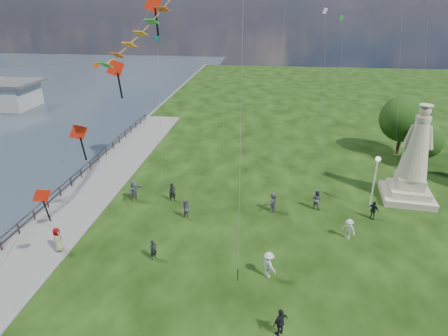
# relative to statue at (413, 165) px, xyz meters

# --- Properties ---
(waterfront) EXTENTS (200.00, 200.00, 1.51)m
(waterfront) POSITION_rel_statue_xyz_m (-29.69, -6.66, -3.29)
(waterfront) COLOR #34414E
(waterfront) RESTS_ON ground
(statue) EXTENTS (4.62, 4.62, 8.55)m
(statue) POSITION_rel_statue_xyz_m (0.00, 0.00, 0.00)
(statue) COLOR #BAAF8C
(statue) RESTS_ON ground
(lamppost) EXTENTS (0.44, 0.44, 4.76)m
(lamppost) POSITION_rel_statue_xyz_m (-3.65, -2.21, 0.20)
(lamppost) COLOR silver
(lamppost) RESTS_ON ground
(tree_row) EXTENTS (9.82, 12.60, 6.81)m
(tree_row) POSITION_rel_statue_xyz_m (3.69, 8.75, 0.46)
(tree_row) COLOR #382314
(tree_row) RESTS_ON ground
(person_0) EXTENTS (0.61, 0.64, 1.47)m
(person_0) POSITION_rel_statue_xyz_m (-19.85, -11.15, -2.49)
(person_0) COLOR black
(person_0) RESTS_ON ground
(person_1) EXTENTS (0.96, 0.80, 1.70)m
(person_1) POSITION_rel_statue_xyz_m (-18.78, -5.81, -2.38)
(person_1) COLOR #595960
(person_1) RESTS_ON ground
(person_2) EXTENTS (1.25, 1.27, 1.82)m
(person_2) POSITION_rel_statue_xyz_m (-12.06, -11.99, -2.32)
(person_2) COLOR silver
(person_2) RESTS_ON ground
(person_3) EXTENTS (1.08, 1.04, 1.69)m
(person_3) POSITION_rel_statue_xyz_m (-11.38, -16.51, -2.38)
(person_3) COLOR black
(person_3) RESTS_ON ground
(person_5) EXTENTS (1.41, 1.95, 1.93)m
(person_5) POSITION_rel_statue_xyz_m (-23.95, -3.32, -2.26)
(person_5) COLOR #595960
(person_5) RESTS_ON ground
(person_6) EXTENTS (0.73, 0.60, 1.72)m
(person_6) POSITION_rel_statue_xyz_m (-20.58, -3.06, -2.37)
(person_6) COLOR black
(person_6) RESTS_ON ground
(person_7) EXTENTS (1.03, 0.93, 1.80)m
(person_7) POSITION_rel_statue_xyz_m (-8.20, -2.82, -2.33)
(person_7) COLOR #595960
(person_7) RESTS_ON ground
(person_8) EXTENTS (1.15, 1.07, 1.61)m
(person_8) POSITION_rel_statue_xyz_m (-6.28, -7.01, -2.42)
(person_8) COLOR silver
(person_8) RESTS_ON ground
(person_9) EXTENTS (1.00, 0.98, 1.58)m
(person_9) POSITION_rel_statue_xyz_m (-3.84, -3.90, -2.44)
(person_9) COLOR black
(person_9) RESTS_ON ground
(person_10) EXTENTS (0.59, 0.90, 1.77)m
(person_10) POSITION_rel_statue_xyz_m (-26.68, -11.16, -2.34)
(person_10) COLOR #595960
(person_10) RESTS_ON ground
(person_11) EXTENTS (1.21, 1.78, 1.76)m
(person_11) POSITION_rel_statue_xyz_m (-11.84, -3.75, -2.35)
(person_11) COLOR #595960
(person_11) RESTS_ON ground
(red_kite_train) EXTENTS (11.10, 9.35, 19.81)m
(red_kite_train) POSITION_rel_statue_xyz_m (-21.32, -11.07, 9.01)
(red_kite_train) COLOR black
(red_kite_train) RESTS_ON ground
(small_kites) EXTENTS (31.14, 16.07, 32.87)m
(small_kites) POSITION_rel_statue_xyz_m (-11.40, 7.26, 11.63)
(small_kites) COLOR teal
(small_kites) RESTS_ON ground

